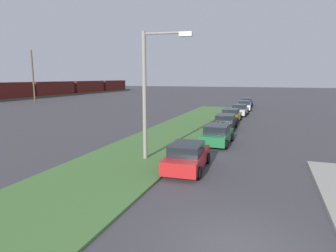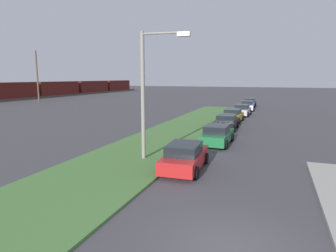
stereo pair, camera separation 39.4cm
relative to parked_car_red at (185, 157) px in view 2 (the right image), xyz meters
name	(u,v)px [view 2 (the right image)]	position (x,y,z in m)	size (l,w,h in m)	color
ground	(228,249)	(-6.59, -3.38, -0.72)	(300.00, 300.00, 0.00)	#423F44
grass_median	(147,148)	(3.41, 3.79, -0.66)	(60.00, 6.00, 0.12)	#477238
parked_car_red	(185,157)	(0.00, 0.00, 0.00)	(4.39, 2.19, 1.47)	red
parked_car_green	(217,135)	(6.58, -0.48, 0.00)	(4.32, 2.06, 1.47)	#1E6B38
parked_car_black	(226,122)	(12.98, -0.12, 0.00)	(4.33, 2.09, 1.47)	black
parked_car_yellow	(233,116)	(18.23, 0.01, 0.00)	(4.36, 2.14, 1.47)	gold
parked_car_silver	(242,110)	(24.16, -0.36, 0.00)	(4.37, 2.15, 1.47)	#B2B5BA
parked_car_white	(247,106)	(30.66, -0.39, 0.00)	(4.40, 2.21, 1.47)	silver
parked_car_blue	(250,103)	(36.62, -0.22, 0.00)	(4.33, 2.08, 1.47)	#23389E
streetlight	(149,87)	(0.94, 2.51, 3.67)	(0.59, 2.87, 7.50)	gray
distant_utility_pole	(37,77)	(29.58, 38.95, 4.28)	(0.30, 0.30, 10.00)	brown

